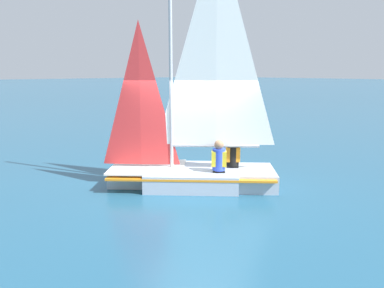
# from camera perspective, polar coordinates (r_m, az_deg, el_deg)

# --- Properties ---
(ground_plane) EXTENTS (260.00, 260.00, 0.00)m
(ground_plane) POSITION_cam_1_polar(r_m,az_deg,el_deg) (9.10, 0.00, -6.27)
(ground_plane) COLOR #235675
(sailboat_main) EXTENTS (3.81, 3.85, 5.89)m
(sailboat_main) POSITION_cam_1_polar(r_m,az_deg,el_deg) (8.89, 0.27, -1.16)
(sailboat_main) COLOR #B2BCCC
(sailboat_main) RESTS_ON ground_plane
(sailor_helm) EXTENTS (0.42, 0.42, 1.16)m
(sailor_helm) POSITION_cam_1_polar(r_m,az_deg,el_deg) (8.68, 4.11, -2.91)
(sailor_helm) COLOR black
(sailor_helm) RESTS_ON ground_plane
(sailor_crew) EXTENTS (0.42, 0.42, 1.16)m
(sailor_crew) POSITION_cam_1_polar(r_m,az_deg,el_deg) (9.15, 6.22, -2.14)
(sailor_crew) COLOR black
(sailor_crew) RESTS_ON ground_plane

